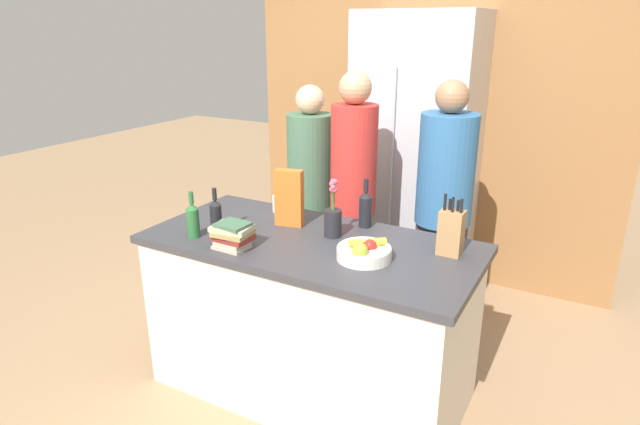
{
  "coord_description": "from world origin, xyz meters",
  "views": [
    {
      "loc": [
        1.27,
        -2.2,
        1.95
      ],
      "look_at": [
        0.0,
        0.1,
        1.02
      ],
      "focal_mm": 30.0,
      "sensor_mm": 36.0,
      "label": 1
    }
  ],
  "objects_px": {
    "refrigerator": "(415,158)",
    "bottle_wine": "(216,215)",
    "bottle_vinegar": "(365,208)",
    "person_in_blue": "(353,190)",
    "fruit_bowl": "(365,251)",
    "bottle_oil": "(193,219)",
    "book_stack": "(232,235)",
    "flower_vase": "(333,218)",
    "cereal_box": "(289,198)",
    "coffee_mug": "(280,204)",
    "knife_block": "(451,232)",
    "person_in_red_tee": "(444,201)",
    "person_at_sink": "(311,190)"
  },
  "relations": [
    {
      "from": "cereal_box",
      "to": "knife_block",
      "type": "bearing_deg",
      "value": 2.59
    },
    {
      "from": "cereal_box",
      "to": "coffee_mug",
      "type": "bearing_deg",
      "value": 135.43
    },
    {
      "from": "bottle_oil",
      "to": "bottle_vinegar",
      "type": "height_order",
      "value": "bottle_vinegar"
    },
    {
      "from": "person_in_red_tee",
      "to": "flower_vase",
      "type": "bearing_deg",
      "value": -95.36
    },
    {
      "from": "refrigerator",
      "to": "bottle_wine",
      "type": "height_order",
      "value": "refrigerator"
    },
    {
      "from": "knife_block",
      "to": "flower_vase",
      "type": "bearing_deg",
      "value": -173.28
    },
    {
      "from": "bottle_oil",
      "to": "book_stack",
      "type": "bearing_deg",
      "value": -4.72
    },
    {
      "from": "bottle_oil",
      "to": "bottle_wine",
      "type": "distance_m",
      "value": 0.13
    },
    {
      "from": "refrigerator",
      "to": "person_in_red_tee",
      "type": "relative_size",
      "value": 1.23
    },
    {
      "from": "coffee_mug",
      "to": "bottle_wine",
      "type": "relative_size",
      "value": 0.45
    },
    {
      "from": "cereal_box",
      "to": "book_stack",
      "type": "xyz_separation_m",
      "value": [
        -0.07,
        -0.41,
        -0.09
      ]
    },
    {
      "from": "bottle_wine",
      "to": "fruit_bowl",
      "type": "bearing_deg",
      "value": 4.22
    },
    {
      "from": "cereal_box",
      "to": "person_at_sink",
      "type": "distance_m",
      "value": 0.69
    },
    {
      "from": "cereal_box",
      "to": "person_in_red_tee",
      "type": "distance_m",
      "value": 0.98
    },
    {
      "from": "fruit_bowl",
      "to": "cereal_box",
      "type": "bearing_deg",
      "value": 158.56
    },
    {
      "from": "cereal_box",
      "to": "bottle_vinegar",
      "type": "xyz_separation_m",
      "value": [
        0.37,
        0.18,
        -0.05
      ]
    },
    {
      "from": "cereal_box",
      "to": "person_in_blue",
      "type": "bearing_deg",
      "value": 78.31
    },
    {
      "from": "book_stack",
      "to": "coffee_mug",
      "type": "bearing_deg",
      "value": 99.33
    },
    {
      "from": "knife_block",
      "to": "cereal_box",
      "type": "distance_m",
      "value": 0.89
    },
    {
      "from": "cereal_box",
      "to": "flower_vase",
      "type": "bearing_deg",
      "value": -6.14
    },
    {
      "from": "bottle_wine",
      "to": "person_in_blue",
      "type": "relative_size",
      "value": 0.14
    },
    {
      "from": "fruit_bowl",
      "to": "coffee_mug",
      "type": "relative_size",
      "value": 2.37
    },
    {
      "from": "flower_vase",
      "to": "cereal_box",
      "type": "relative_size",
      "value": 0.99
    },
    {
      "from": "fruit_bowl",
      "to": "bottle_vinegar",
      "type": "distance_m",
      "value": 0.44
    },
    {
      "from": "knife_block",
      "to": "flower_vase",
      "type": "relative_size",
      "value": 0.96
    },
    {
      "from": "bottle_wine",
      "to": "cereal_box",
      "type": "bearing_deg",
      "value": 44.3
    },
    {
      "from": "coffee_mug",
      "to": "bottle_oil",
      "type": "distance_m",
      "value": 0.58
    },
    {
      "from": "bottle_vinegar",
      "to": "coffee_mug",
      "type": "bearing_deg",
      "value": -178.62
    },
    {
      "from": "book_stack",
      "to": "cereal_box",
      "type": "bearing_deg",
      "value": 79.7
    },
    {
      "from": "refrigerator",
      "to": "person_in_blue",
      "type": "distance_m",
      "value": 0.8
    },
    {
      "from": "flower_vase",
      "to": "fruit_bowl",
      "type": "bearing_deg",
      "value": -34.94
    },
    {
      "from": "flower_vase",
      "to": "person_in_red_tee",
      "type": "xyz_separation_m",
      "value": [
        0.37,
        0.76,
        -0.07
      ]
    },
    {
      "from": "flower_vase",
      "to": "bottle_vinegar",
      "type": "height_order",
      "value": "flower_vase"
    },
    {
      "from": "flower_vase",
      "to": "book_stack",
      "type": "relative_size",
      "value": 1.52
    },
    {
      "from": "bottle_vinegar",
      "to": "person_in_red_tee",
      "type": "distance_m",
      "value": 0.62
    },
    {
      "from": "cereal_box",
      "to": "coffee_mug",
      "type": "xyz_separation_m",
      "value": [
        -0.17,
        0.17,
        -0.11
      ]
    },
    {
      "from": "knife_block",
      "to": "person_in_red_tee",
      "type": "relative_size",
      "value": 0.18
    },
    {
      "from": "person_in_blue",
      "to": "bottle_wine",
      "type": "bearing_deg",
      "value": -139.4
    },
    {
      "from": "flower_vase",
      "to": "bottle_wine",
      "type": "relative_size",
      "value": 1.27
    },
    {
      "from": "bottle_vinegar",
      "to": "person_at_sink",
      "type": "bearing_deg",
      "value": 143.24
    },
    {
      "from": "book_stack",
      "to": "bottle_oil",
      "type": "bearing_deg",
      "value": 175.28
    },
    {
      "from": "cereal_box",
      "to": "bottle_vinegar",
      "type": "height_order",
      "value": "cereal_box"
    },
    {
      "from": "bottle_vinegar",
      "to": "person_in_blue",
      "type": "xyz_separation_m",
      "value": [
        -0.26,
        0.39,
        -0.04
      ]
    },
    {
      "from": "cereal_box",
      "to": "person_at_sink",
      "type": "height_order",
      "value": "person_at_sink"
    },
    {
      "from": "fruit_bowl",
      "to": "bottle_oil",
      "type": "height_order",
      "value": "bottle_oil"
    },
    {
      "from": "coffee_mug",
      "to": "person_at_sink",
      "type": "xyz_separation_m",
      "value": [
        -0.06,
        0.46,
        -0.05
      ]
    },
    {
      "from": "flower_vase",
      "to": "bottle_wine",
      "type": "height_order",
      "value": "flower_vase"
    },
    {
      "from": "person_in_red_tee",
      "to": "bottle_wine",
      "type": "bearing_deg",
      "value": -112.55
    },
    {
      "from": "flower_vase",
      "to": "person_in_red_tee",
      "type": "relative_size",
      "value": 0.19
    },
    {
      "from": "cereal_box",
      "to": "person_at_sink",
      "type": "relative_size",
      "value": 0.2
    }
  ]
}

